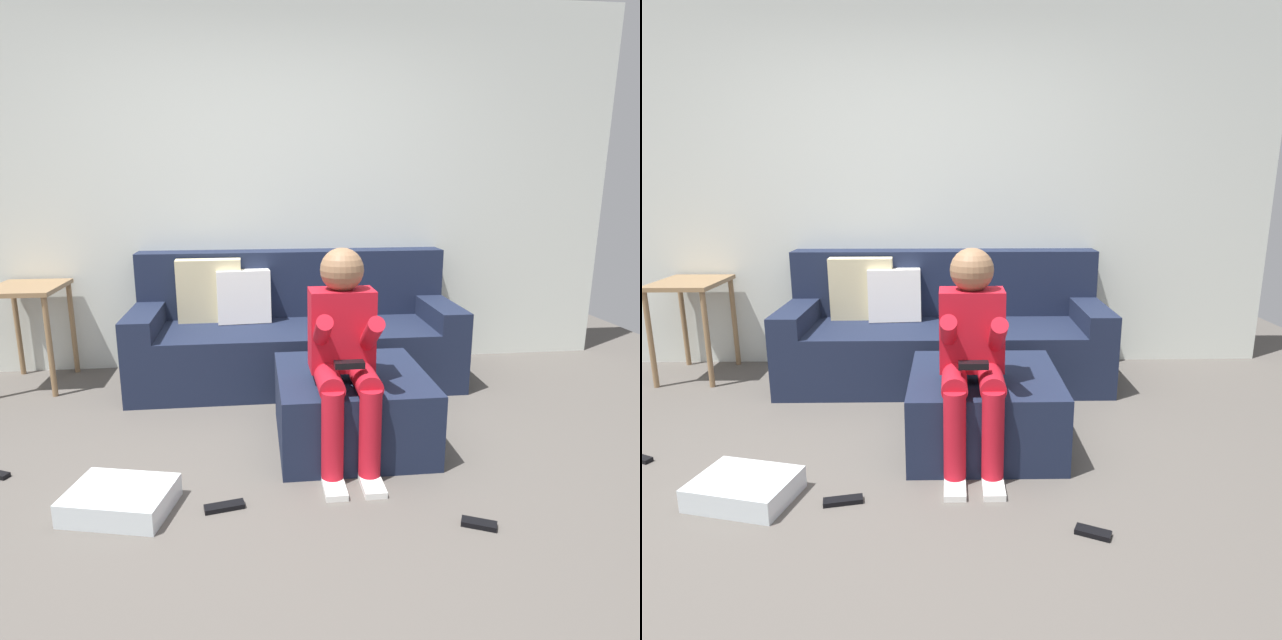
# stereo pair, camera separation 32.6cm
# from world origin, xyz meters

# --- Properties ---
(ground_plane) EXTENTS (6.91, 6.91, 0.00)m
(ground_plane) POSITION_xyz_m (0.00, 0.00, 0.00)
(ground_plane) COLOR #544F49
(wall_back) EXTENTS (5.32, 0.10, 2.64)m
(wall_back) POSITION_xyz_m (0.00, 2.10, 1.32)
(wall_back) COLOR silver
(wall_back) RESTS_ON ground_plane
(couch_sectional) EXTENTS (2.22, 0.85, 0.89)m
(couch_sectional) POSITION_xyz_m (0.19, 1.70, 0.33)
(couch_sectional) COLOR #192138
(couch_sectional) RESTS_ON ground_plane
(ottoman) EXTENTS (0.78, 0.81, 0.39)m
(ottoman) POSITION_xyz_m (0.43, 0.63, 0.20)
(ottoman) COLOR #192138
(ottoman) RESTS_ON ground_plane
(person_seated) EXTENTS (0.32, 0.60, 1.07)m
(person_seated) POSITION_xyz_m (0.35, 0.44, 0.60)
(person_seated) COLOR red
(person_seated) RESTS_ON ground_plane
(storage_bin) EXTENTS (0.49, 0.41, 0.11)m
(storage_bin) POSITION_xyz_m (-0.67, 0.09, 0.05)
(storage_bin) COLOR silver
(storage_bin) RESTS_ON ground_plane
(side_table) EXTENTS (0.44, 0.55, 0.70)m
(side_table) POSITION_xyz_m (-1.59, 1.75, 0.57)
(side_table) COLOR olive
(side_table) RESTS_ON ground_plane
(remote_near_ottoman) EXTENTS (0.15, 0.11, 0.02)m
(remote_near_ottoman) POSITION_xyz_m (0.82, -0.20, 0.01)
(remote_near_ottoman) COLOR black
(remote_near_ottoman) RESTS_ON ground_plane
(remote_by_storage_bin) EXTENTS (0.18, 0.09, 0.02)m
(remote_by_storage_bin) POSITION_xyz_m (-0.23, 0.05, 0.01)
(remote_by_storage_bin) COLOR black
(remote_by_storage_bin) RESTS_ON ground_plane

